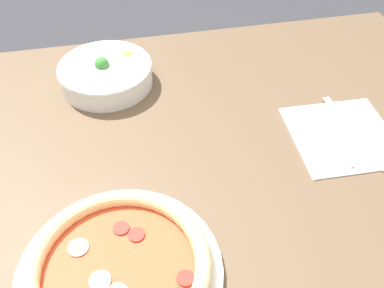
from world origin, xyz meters
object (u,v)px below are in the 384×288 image
(fork, at_px, (329,137))
(knife, at_px, (357,136))
(bowl, at_px, (106,73))
(pizza, at_px, (119,269))

(fork, bearing_deg, knife, -103.67)
(bowl, xyz_separation_m, fork, (0.41, -0.27, -0.02))
(fork, distance_m, knife, 0.06)
(bowl, relative_size, fork, 1.21)
(bowl, relative_size, knife, 0.90)
(bowl, distance_m, knife, 0.54)
(fork, height_order, knife, same)
(bowl, bearing_deg, fork, -32.94)
(pizza, xyz_separation_m, fork, (0.42, 0.21, -0.01))
(pizza, xyz_separation_m, bowl, (0.01, 0.48, 0.01))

